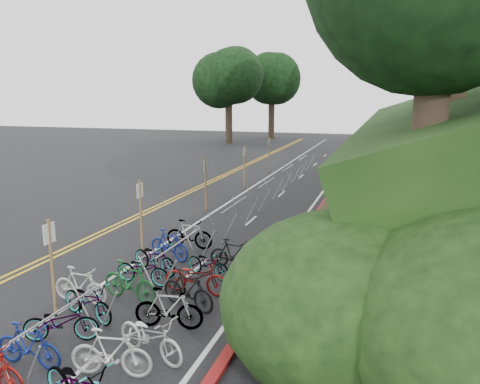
# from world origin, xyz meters

# --- Properties ---
(ground) EXTENTS (120.00, 120.00, 0.00)m
(ground) POSITION_xyz_m (0.00, 0.00, 0.00)
(ground) COLOR black
(ground) RESTS_ON ground
(road_markings) EXTENTS (7.47, 80.00, 0.01)m
(road_markings) POSITION_xyz_m (0.63, 10.10, 0.00)
(road_markings) COLOR gold
(road_markings) RESTS_ON ground
(red_curb) EXTENTS (0.25, 28.00, 0.10)m
(red_curb) POSITION_xyz_m (5.70, 12.00, 0.05)
(red_curb) COLOR maroon
(red_curb) RESTS_ON ground
(embankment) EXTENTS (14.30, 48.14, 9.11)m
(embankment) POSITION_xyz_m (12.96, 19.04, 2.57)
(embankment) COLOR black
(embankment) RESTS_ON ground
(bike_rack_front) EXTENTS (1.15, 2.56, 1.18)m
(bike_rack_front) POSITION_xyz_m (2.64, -1.82, 0.84)
(bike_rack_front) COLOR #96999D
(bike_rack_front) RESTS_ON ground
(bike_racks_rest) EXTENTS (1.14, 23.00, 1.17)m
(bike_racks_rest) POSITION_xyz_m (3.00, 13.00, 0.85)
(bike_racks_rest) COLOR #96999D
(bike_racks_rest) RESTS_ON ground
(signpost_near) EXTENTS (0.08, 0.40, 2.44)m
(signpost_near) POSITION_xyz_m (1.01, -0.01, 1.40)
(signpost_near) COLOR brown
(signpost_near) RESTS_ON ground
(signposts_rest) EXTENTS (0.08, 18.40, 2.50)m
(signposts_rest) POSITION_xyz_m (0.60, 14.00, 1.43)
(signposts_rest) COLOR brown
(signposts_rest) RESTS_ON ground
(bike_front) EXTENTS (0.53, 1.64, 0.97)m
(bike_front) POSITION_xyz_m (1.20, 0.74, 0.49)
(bike_front) COLOR beige
(bike_front) RESTS_ON ground
(bike_valet) EXTENTS (3.44, 10.56, 1.08)m
(bike_valet) POSITION_xyz_m (2.96, 0.92, 0.48)
(bike_valet) COLOR maroon
(bike_valet) RESTS_ON ground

